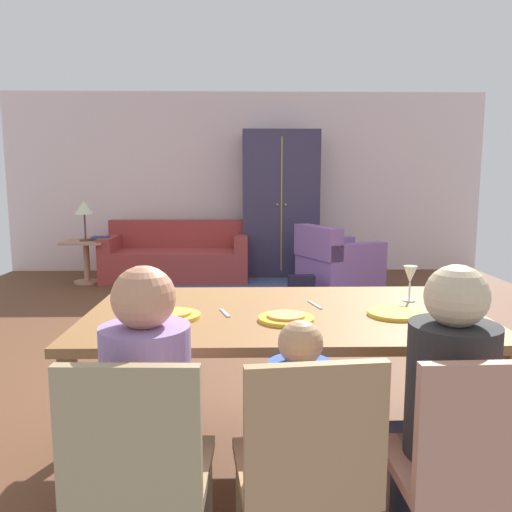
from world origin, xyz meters
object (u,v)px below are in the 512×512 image
(couch, at_px, (177,258))
(book_lower, at_px, (98,239))
(plate_near_child, at_px, (286,319))
(wine_glass, at_px, (410,276))
(person_child, at_px, (297,455))
(book_upper, at_px, (101,237))
(dining_chair_man, at_px, (139,469))
(armchair, at_px, (336,264))
(plate_near_woman, at_px, (395,313))
(handbag, at_px, (301,286))
(dining_chair_child, at_px, (307,467))
(armoire, at_px, (280,204))
(side_table, at_px, (86,256))
(table_lamp, at_px, (84,209))
(dining_table, at_px, (283,323))
(person_woman, at_px, (444,431))
(plate_near_man, at_px, (173,316))
(dining_chair_woman, at_px, (466,465))
(person_man, at_px, (151,434))

(couch, xyz_separation_m, book_lower, (-1.05, -0.20, 0.29))
(plate_near_child, xyz_separation_m, wine_glass, (0.67, 0.36, 0.12))
(person_child, distance_m, book_upper, 5.71)
(book_upper, bearing_deg, dining_chair_man, -73.32)
(person_child, relative_size, book_lower, 4.20)
(armchair, distance_m, book_lower, 3.24)
(plate_near_child, xyz_separation_m, couch, (-1.15, 4.94, -0.47))
(plate_near_woman, bearing_deg, handbag, 90.30)
(plate_near_woman, distance_m, dining_chair_child, 0.99)
(armoire, bearing_deg, book_lower, -167.55)
(dining_chair_child, relative_size, person_child, 0.94)
(side_table, bearing_deg, armchair, -7.22)
(dining_chair_man, distance_m, table_lamp, 5.73)
(person_child, bearing_deg, armoire, 86.70)
(dining_table, xyz_separation_m, table_lamp, (-2.34, 4.50, 0.31))
(person_child, bearing_deg, couch, 101.76)
(person_woman, height_order, book_upper, person_woman)
(wine_glass, xyz_separation_m, book_lower, (-2.87, 4.38, -0.30))
(plate_near_man, height_order, wine_glass, wine_glass)
(armchair, bearing_deg, plate_near_man, -109.73)
(dining_chair_woman, bearing_deg, person_child, 161.83)
(book_lower, relative_size, handbag, 0.69)
(plate_near_woman, distance_m, armchair, 4.23)
(couch, bearing_deg, armoire, 13.64)
(book_upper, bearing_deg, person_man, -72.76)
(armoire, xyz_separation_m, handbag, (0.16, -1.52, -0.92))
(person_woman, relative_size, table_lamp, 2.05)
(wine_glass, distance_m, armoire, 4.95)
(table_lamp, bearing_deg, side_table, 0.00)
(armchair, height_order, armoire, armoire)
(plate_near_woman, bearing_deg, person_man, -148.20)
(person_woman, xyz_separation_m, side_table, (-2.85, 5.23, -0.14))
(person_man, relative_size, side_table, 1.91)
(armoire, bearing_deg, armchair, -57.66)
(plate_near_man, distance_m, side_table, 4.98)
(plate_near_woman, height_order, side_table, plate_near_woman)
(dining_table, relative_size, dining_chair_child, 2.14)
(dining_chair_child, bearing_deg, wine_glass, 58.73)
(person_man, bearing_deg, plate_near_man, 90.10)
(person_man, height_order, handbag, person_man)
(plate_near_woman, height_order, dining_chair_man, dining_chair_man)
(wine_glass, height_order, dining_chair_child, wine_glass)
(dining_chair_man, relative_size, person_child, 0.94)
(dining_chair_woman, relative_size, handbag, 2.72)
(person_man, bearing_deg, table_lamp, 109.26)
(dining_table, bearing_deg, dining_chair_woman, -60.51)
(side_table, bearing_deg, dining_chair_woman, -62.18)
(wine_glass, bearing_deg, plate_near_child, -151.77)
(person_man, distance_m, armchair, 5.05)
(person_man, bearing_deg, plate_near_woman, 31.80)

